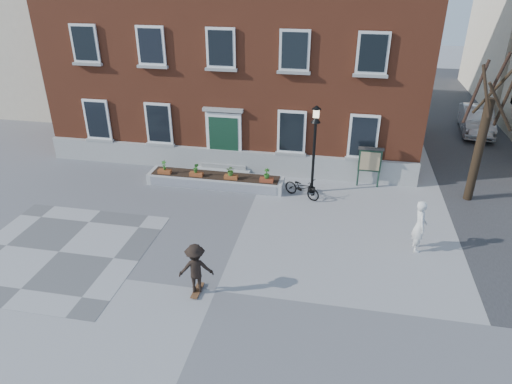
% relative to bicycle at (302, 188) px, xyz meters
% --- Properties ---
extents(ground, '(100.00, 100.00, 0.00)m').
position_rel_bicycle_xyz_m(ground, '(-1.97, -6.82, -0.45)').
color(ground, gray).
rests_on(ground, ground).
extents(checker_patch, '(6.00, 6.00, 0.01)m').
position_rel_bicycle_xyz_m(checker_patch, '(-7.97, -5.82, -0.44)').
color(checker_patch, '#555557').
rests_on(checker_patch, ground).
extents(distant_building, '(10.00, 12.00, 13.00)m').
position_rel_bicycle_xyz_m(distant_building, '(-19.97, 13.18, 6.05)').
color(distant_building, beige).
rests_on(distant_building, ground).
extents(bicycle, '(1.79, 1.29, 0.89)m').
position_rel_bicycle_xyz_m(bicycle, '(0.00, 0.00, 0.00)').
color(bicycle, black).
rests_on(bicycle, ground).
extents(parked_car, '(2.07, 4.78, 1.53)m').
position_rel_bicycle_xyz_m(parked_car, '(9.26, 10.35, 0.32)').
color(parked_car, '#B8BBBE').
rests_on(parked_car, ground).
extents(bystander, '(0.51, 0.73, 1.92)m').
position_rel_bicycle_xyz_m(bystander, '(4.38, -3.25, 0.51)').
color(bystander, silver).
rests_on(bystander, ground).
extents(brick_building, '(18.40, 10.85, 12.60)m').
position_rel_bicycle_xyz_m(brick_building, '(-3.97, 7.15, 5.85)').
color(brick_building, brown).
rests_on(brick_building, ground).
extents(planter_assembly, '(6.20, 1.12, 1.15)m').
position_rel_bicycle_xyz_m(planter_assembly, '(-3.96, 0.35, -0.14)').
color(planter_assembly, silver).
rests_on(planter_assembly, ground).
extents(bare_tree, '(1.83, 1.83, 6.16)m').
position_rel_bicycle_xyz_m(bare_tree, '(7.03, 1.19, 2.34)').
color(bare_tree, black).
rests_on(bare_tree, ground).
extents(lamp_post, '(0.40, 0.40, 3.93)m').
position_rel_bicycle_xyz_m(lamp_post, '(0.38, 0.59, 2.09)').
color(lamp_post, black).
rests_on(lamp_post, ground).
extents(notice_board, '(1.10, 0.16, 1.87)m').
position_rel_bicycle_xyz_m(notice_board, '(2.81, 1.62, 0.82)').
color(notice_board, '#162D21').
rests_on(notice_board, ground).
extents(skateboarder, '(1.18, 0.87, 1.71)m').
position_rel_bicycle_xyz_m(skateboarder, '(-2.51, -6.98, 0.44)').
color(skateboarder, brown).
rests_on(skateboarder, ground).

